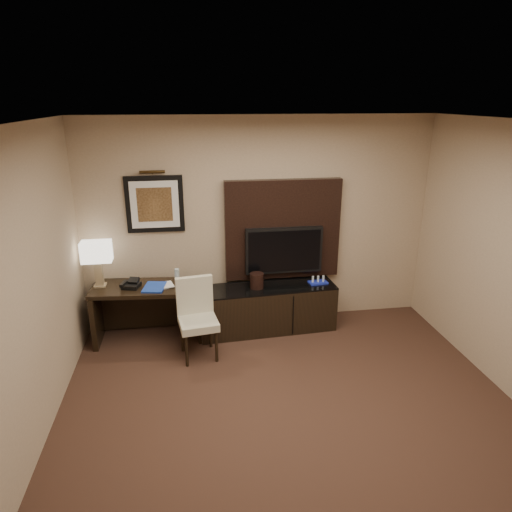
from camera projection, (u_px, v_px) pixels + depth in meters
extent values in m
cube|color=#372118|center=(303.00, 446.00, 4.00)|extent=(4.50, 5.00, 0.01)
cube|color=silver|center=(316.00, 127.00, 3.11)|extent=(4.50, 5.00, 0.01)
cube|color=tan|center=(259.00, 223.00, 5.89)|extent=(4.50, 0.01, 2.70)
cube|color=tan|center=(1.00, 326.00, 3.24)|extent=(0.01, 5.00, 2.70)
cube|color=black|center=(149.00, 312.00, 5.69)|extent=(1.36, 0.68, 0.71)
cube|color=black|center=(267.00, 308.00, 5.92)|extent=(1.78, 0.59, 0.60)
cube|color=black|center=(283.00, 230.00, 5.90)|extent=(1.50, 0.12, 1.30)
cube|color=black|center=(284.00, 250.00, 5.89)|extent=(1.00, 0.08, 0.60)
cube|color=black|center=(155.00, 204.00, 5.59)|extent=(0.70, 0.04, 0.70)
cylinder|color=#3B2A13|center=(152.00, 172.00, 5.42)|extent=(0.04, 0.04, 0.30)
cube|color=#193AA6|center=(155.00, 287.00, 5.52)|extent=(0.30, 0.37, 0.02)
imported|color=tan|center=(159.00, 279.00, 5.51)|extent=(0.16, 0.06, 0.21)
cylinder|color=#AABEC1|center=(177.00, 276.00, 5.66)|extent=(0.07, 0.07, 0.18)
cylinder|color=black|center=(257.00, 281.00, 5.76)|extent=(0.21, 0.21, 0.19)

